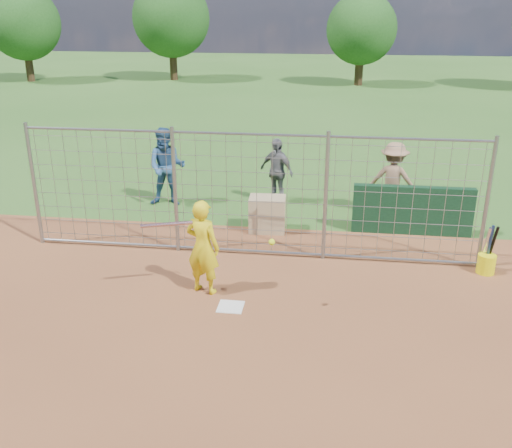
# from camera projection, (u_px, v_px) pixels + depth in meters

# --- Properties ---
(ground) EXTENTS (100.00, 100.00, 0.00)m
(ground) POSITION_uv_depth(u_px,v_px,m) (233.00, 302.00, 9.86)
(ground) COLOR #2D591E
(ground) RESTS_ON ground
(infield_dirt) EXTENTS (18.00, 18.00, 0.00)m
(infield_dirt) POSITION_uv_depth(u_px,v_px,m) (191.00, 419.00, 7.09)
(infield_dirt) COLOR brown
(infield_dirt) RESTS_ON ground
(home_plate) EXTENTS (0.43, 0.43, 0.02)m
(home_plate) POSITION_uv_depth(u_px,v_px,m) (231.00, 307.00, 9.67)
(home_plate) COLOR silver
(home_plate) RESTS_ON ground
(dugout_wall) EXTENTS (2.60, 0.20, 1.10)m
(dugout_wall) POSITION_uv_depth(u_px,v_px,m) (412.00, 210.00, 12.55)
(dugout_wall) COLOR #11381E
(dugout_wall) RESTS_ON ground
(batter) EXTENTS (0.72, 0.58, 1.72)m
(batter) POSITION_uv_depth(u_px,v_px,m) (203.00, 247.00, 9.90)
(batter) COLOR yellow
(batter) RESTS_ON ground
(bystander_a) EXTENTS (1.02, 0.83, 1.97)m
(bystander_a) POSITION_uv_depth(u_px,v_px,m) (167.00, 167.00, 14.22)
(bystander_a) COLOR #294F7C
(bystander_a) RESTS_ON ground
(bystander_b) EXTENTS (1.06, 0.88, 1.70)m
(bystander_b) POSITION_uv_depth(u_px,v_px,m) (276.00, 171.00, 14.37)
(bystander_b) COLOR slate
(bystander_b) RESTS_ON ground
(bystander_c) EXTENTS (1.30, 0.94, 1.81)m
(bystander_c) POSITION_uv_depth(u_px,v_px,m) (393.00, 180.00, 13.49)
(bystander_c) COLOR #9A7254
(bystander_c) RESTS_ON ground
(equipment_bin) EXTENTS (0.83, 0.59, 0.80)m
(equipment_bin) POSITION_uv_depth(u_px,v_px,m) (267.00, 214.00, 12.76)
(equipment_bin) COLOR tan
(equipment_bin) RESTS_ON ground
(equipment_in_play) EXTENTS (2.25, 0.43, 0.22)m
(equipment_in_play) POSITION_uv_depth(u_px,v_px,m) (191.00, 228.00, 9.38)
(equipment_in_play) COLOR silver
(equipment_in_play) RESTS_ON ground
(bucket_with_bats) EXTENTS (0.34, 0.37, 0.98)m
(bucket_with_bats) POSITION_uv_depth(u_px,v_px,m) (487.00, 261.00, 10.81)
(bucket_with_bats) COLOR #F4EE0C
(bucket_with_bats) RESTS_ON ground
(backstop_fence) EXTENTS (9.08, 0.08, 2.60)m
(backstop_fence) POSITION_uv_depth(u_px,v_px,m) (249.00, 196.00, 11.24)
(backstop_fence) COLOR gray
(backstop_fence) RESTS_ON ground
(tree_line) EXTENTS (44.66, 6.72, 6.48)m
(tree_line) POSITION_uv_depth(u_px,v_px,m) (364.00, 22.00, 34.07)
(tree_line) COLOR #3F2B19
(tree_line) RESTS_ON ground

